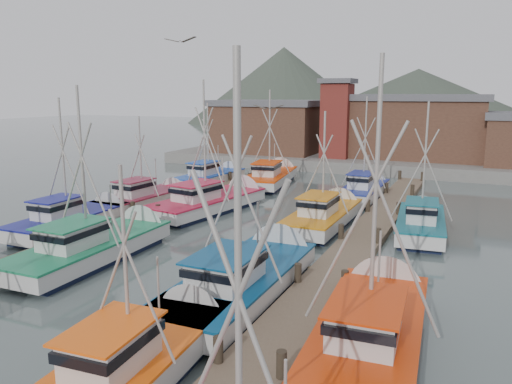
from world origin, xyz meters
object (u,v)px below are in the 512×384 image
at_px(boat_8, 213,201).
at_px(boat_1, 144,355).
at_px(lookout_tower, 337,118).
at_px(boat_12, 272,177).
at_px(boat_4, 99,245).

bearing_deg(boat_8, boat_1, -56.65).
height_order(lookout_tower, boat_12, lookout_tower).
bearing_deg(boat_1, boat_4, 133.88).
relative_size(lookout_tower, boat_12, 0.82).
bearing_deg(boat_1, lookout_tower, 94.26).
bearing_deg(boat_8, boat_12, 101.16).
distance_m(boat_8, boat_12, 11.52).
bearing_deg(boat_8, boat_4, -80.98).
height_order(boat_4, boat_12, boat_4).
bearing_deg(boat_4, boat_1, -43.20).
distance_m(boat_1, boat_4, 11.69).
bearing_deg(boat_12, boat_8, -97.11).
bearing_deg(boat_4, boat_12, 89.51).
height_order(lookout_tower, boat_8, lookout_tower).
relative_size(boat_8, boat_12, 1.04).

